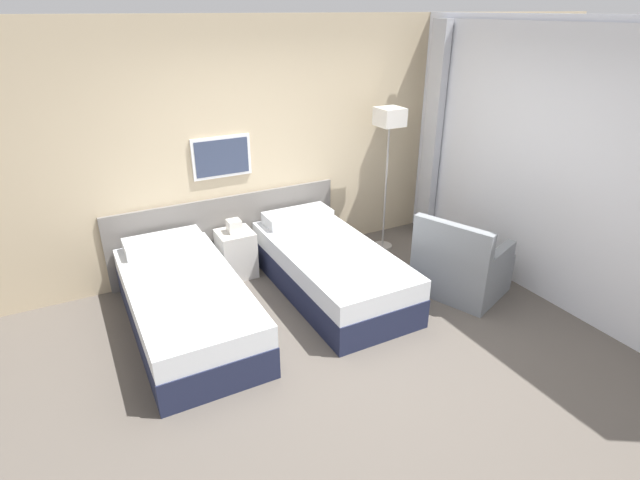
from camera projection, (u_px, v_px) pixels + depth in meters
The scene contains 8 objects.
ground_plane at pixel (353, 345), 4.48m from camera, with size 16.00×16.00×0.00m, color #5B544C.
wall_headboard at pixel (259, 151), 5.53m from camera, with size 10.00×0.10×2.70m.
wall_window at pixel (564, 171), 4.73m from camera, with size 0.21×4.49×2.70m.
bed_near_door at pixel (186, 304), 4.60m from camera, with size 0.96×2.04×0.63m.
bed_near_window at pixel (330, 268), 5.24m from camera, with size 0.96×2.04×0.63m.
nightstand at pixel (236, 253), 5.54m from camera, with size 0.38×0.37×0.67m.
floor_lamp at pixel (389, 128), 5.69m from camera, with size 0.28×0.28×1.73m.
armchair at pixel (460, 268), 5.21m from camera, with size 0.98×1.03×0.87m.
Camera 1 is at (-1.97, -3.09, 2.75)m, focal length 28.00 mm.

